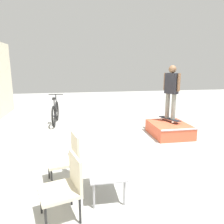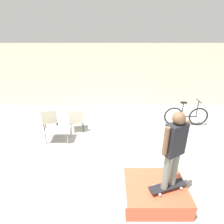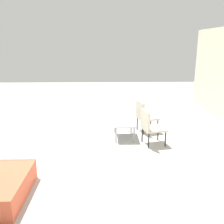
% 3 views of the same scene
% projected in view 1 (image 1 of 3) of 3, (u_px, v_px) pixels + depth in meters
% --- Properties ---
extents(ground_plane, '(24.00, 24.00, 0.00)m').
position_uv_depth(ground_plane, '(153.00, 148.00, 5.59)').
color(ground_plane, '#A8A8A3').
extents(skate_ramp_box, '(1.32, 1.06, 0.39)m').
position_uv_depth(skate_ramp_box, '(169.00, 129.00, 6.57)').
color(skate_ramp_box, '#DB5638').
rests_on(skate_ramp_box, ground_plane).
extents(skateboard_on_ramp, '(0.82, 0.44, 0.07)m').
position_uv_depth(skateboard_on_ramp, '(170.00, 119.00, 6.75)').
color(skateboard_on_ramp, black).
rests_on(skateboard_on_ramp, skate_ramp_box).
extents(person_skater, '(0.51, 0.36, 1.61)m').
position_uv_depth(person_skater, '(171.00, 88.00, 6.55)').
color(person_skater, gray).
rests_on(person_skater, skateboard_on_ramp).
extents(coffee_table, '(0.81, 0.56, 0.42)m').
position_uv_depth(coffee_table, '(106.00, 173.00, 3.54)').
color(coffee_table, '#9E9EA3').
rests_on(coffee_table, ground_plane).
extents(patio_chair_left, '(0.64, 0.64, 0.89)m').
position_uv_depth(patio_chair_left, '(65.00, 184.00, 2.97)').
color(patio_chair_left, black).
rests_on(patio_chair_left, ground_plane).
extents(patio_chair_right, '(0.62, 0.62, 0.89)m').
position_uv_depth(patio_chair_right, '(67.00, 156.00, 3.90)').
color(patio_chair_right, black).
rests_on(patio_chair_right, ground_plane).
extents(bicycle, '(1.70, 0.52, 1.03)m').
position_uv_depth(bicycle, '(55.00, 113.00, 7.86)').
color(bicycle, black).
rests_on(bicycle, ground_plane).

